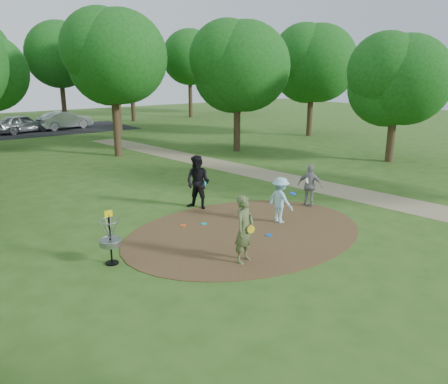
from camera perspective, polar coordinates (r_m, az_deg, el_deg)
ground at (r=14.45m, az=2.83°, el=-5.24°), size 100.00×100.00×0.00m
dirt_clearing at (r=14.44m, az=2.84°, el=-5.20°), size 8.40×8.40×0.02m
footpath at (r=20.20m, az=13.63°, el=0.46°), size 7.55×39.89×0.01m
parking_lot at (r=42.11m, az=-21.75°, el=7.54°), size 14.00×8.00×0.01m
player_observer_with_disc at (r=11.95m, az=2.68°, el=-4.90°), size 0.81×0.67×1.91m
player_throwing_with_disc at (r=15.23m, az=7.37°, el=-1.04°), size 1.06×1.09×1.61m
player_walking_with_disc at (r=16.57m, az=-3.41°, el=1.25°), size 1.15×1.25×2.07m
player_waiting_with_disc at (r=17.18m, az=11.18°, el=0.83°), size 0.79×1.06×1.68m
disc_ground_cyan at (r=15.12m, az=-2.67°, el=-4.15°), size 0.22×0.22×0.02m
disc_ground_blue at (r=14.16m, az=5.84°, el=-5.62°), size 0.22×0.22×0.02m
disc_ground_red at (r=15.01m, az=-5.35°, el=-4.37°), size 0.22×0.22×0.02m
car_left at (r=41.08m, az=-24.95°, el=8.10°), size 4.86×3.14×1.54m
car_right at (r=42.26m, az=-20.06°, el=8.79°), size 4.96×2.50×1.56m
disc_golf_basket at (r=12.25m, az=-14.68°, el=-5.31°), size 0.63×0.63×1.54m
tree_ring at (r=22.48m, az=-6.59°, el=15.77°), size 37.31×45.82×9.37m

